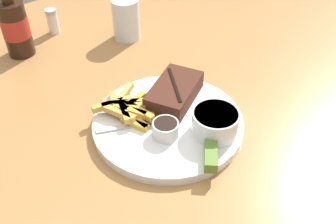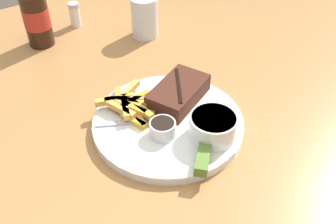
{
  "view_description": "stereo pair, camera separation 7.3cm",
  "coord_description": "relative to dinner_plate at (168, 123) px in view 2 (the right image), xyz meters",
  "views": [
    {
      "loc": [
        -0.36,
        -0.42,
        1.26
      ],
      "look_at": [
        0.0,
        0.0,
        0.78
      ],
      "focal_mm": 42.0,
      "sensor_mm": 36.0,
      "label": 1
    },
    {
      "loc": [
        -0.3,
        -0.46,
        1.26
      ],
      "look_at": [
        0.0,
        0.0,
        0.78
      ],
      "focal_mm": 42.0,
      "sensor_mm": 36.0,
      "label": 2
    }
  ],
  "objects": [
    {
      "name": "steak_portion",
      "position": [
        0.05,
        0.04,
        0.03
      ],
      "size": [
        0.15,
        0.13,
        0.04
      ],
      "color": "#472319",
      "rests_on": "dinner_plate"
    },
    {
      "name": "pickle_spear",
      "position": [
        -0.01,
        -0.12,
        0.02
      ],
      "size": [
        0.07,
        0.07,
        0.02
      ],
      "color": "#567A2D",
      "rests_on": "dinner_plate"
    },
    {
      "name": "fries_pile",
      "position": [
        -0.05,
        0.06,
        0.02
      ],
      "size": [
        0.11,
        0.14,
        0.02
      ],
      "color": "tan",
      "rests_on": "dinner_plate"
    },
    {
      "name": "dipping_sauce_cup",
      "position": [
        -0.03,
        -0.03,
        0.03
      ],
      "size": [
        0.05,
        0.05,
        0.03
      ],
      "color": "silver",
      "rests_on": "dinner_plate"
    },
    {
      "name": "fork_utensil",
      "position": [
        -0.07,
        0.03,
        0.01
      ],
      "size": [
        0.13,
        0.07,
        0.0
      ],
      "rotation": [
        0.0,
        0.0,
        5.82
      ],
      "color": "#B7B7BC",
      "rests_on": "dinner_plate"
    },
    {
      "name": "drinking_glass",
      "position": [
        0.14,
        0.32,
        0.04
      ],
      "size": [
        0.07,
        0.07,
        0.1
      ],
      "color": "silver",
      "rests_on": "dining_table"
    },
    {
      "name": "salt_shaker",
      "position": [
        0.01,
        0.47,
        0.02
      ],
      "size": [
        0.03,
        0.03,
        0.07
      ],
      "color": "white",
      "rests_on": "dining_table"
    },
    {
      "name": "beer_bottle",
      "position": [
        -0.1,
        0.43,
        0.07
      ],
      "size": [
        0.06,
        0.06,
        0.21
      ],
      "color": "black",
      "rests_on": "dining_table"
    },
    {
      "name": "coleslaw_cup",
      "position": [
        0.04,
        -0.08,
        0.03
      ],
      "size": [
        0.09,
        0.09,
        0.05
      ],
      "color": "white",
      "rests_on": "dinner_plate"
    },
    {
      "name": "dinner_plate",
      "position": [
        0.0,
        0.0,
        0.0
      ],
      "size": [
        0.29,
        0.29,
        0.02
      ],
      "color": "white",
      "rests_on": "dining_table"
    },
    {
      "name": "dining_table",
      "position": [
        0.0,
        0.0,
        -0.07
      ],
      "size": [
        1.51,
        1.36,
        0.74
      ],
      "color": "#A87542",
      "rests_on": "ground_plane"
    }
  ]
}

